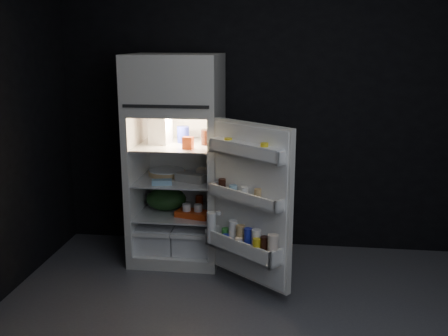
# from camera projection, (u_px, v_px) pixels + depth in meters

# --- Properties ---
(wall_back) EXTENTS (4.00, 0.00, 2.70)m
(wall_back) POSITION_uv_depth(u_px,v_px,m) (280.00, 102.00, 4.68)
(wall_back) COLOR black
(wall_back) RESTS_ON ground
(wall_front) EXTENTS (4.00, 0.00, 2.70)m
(wall_front) POSITION_uv_depth(u_px,v_px,m) (250.00, 248.00, 1.41)
(wall_front) COLOR black
(wall_front) RESTS_ON ground
(refrigerator) EXTENTS (0.76, 0.71, 1.78)m
(refrigerator) POSITION_uv_depth(u_px,v_px,m) (177.00, 151.00, 4.52)
(refrigerator) COLOR silver
(refrigerator) RESTS_ON ground
(fridge_door) EXTENTS (0.68, 0.60, 1.22)m
(fridge_door) POSITION_uv_depth(u_px,v_px,m) (249.00, 207.00, 3.91)
(fridge_door) COLOR silver
(fridge_door) RESTS_ON ground
(milk_jug) EXTENTS (0.18, 0.18, 0.24)m
(milk_jug) POSITION_uv_depth(u_px,v_px,m) (160.00, 130.00, 4.46)
(milk_jug) COLOR white
(milk_jug) RESTS_ON refrigerator
(mayo_jar) EXTENTS (0.13, 0.13, 0.14)m
(mayo_jar) POSITION_uv_depth(u_px,v_px,m) (183.00, 135.00, 4.52)
(mayo_jar) COLOR #1F29A8
(mayo_jar) RESTS_ON refrigerator
(jam_jar) EXTENTS (0.11, 0.11, 0.13)m
(jam_jar) POSITION_uv_depth(u_px,v_px,m) (207.00, 137.00, 4.43)
(jam_jar) COLOR black
(jam_jar) RESTS_ON refrigerator
(amber_bottle) EXTENTS (0.09, 0.09, 0.22)m
(amber_bottle) POSITION_uv_depth(u_px,v_px,m) (152.00, 129.00, 4.56)
(amber_bottle) COLOR #D15421
(amber_bottle) RESTS_ON refrigerator
(small_carton) EXTENTS (0.09, 0.08, 0.10)m
(small_carton) POSITION_uv_depth(u_px,v_px,m) (188.00, 143.00, 4.26)
(small_carton) COLOR #CF4518
(small_carton) RESTS_ON refrigerator
(egg_carton) EXTENTS (0.28, 0.19, 0.07)m
(egg_carton) POSITION_uv_depth(u_px,v_px,m) (190.00, 178.00, 4.41)
(egg_carton) COLOR gray
(egg_carton) RESTS_ON refrigerator
(pie) EXTENTS (0.40, 0.40, 0.04)m
(pie) POSITION_uv_depth(u_px,v_px,m) (167.00, 173.00, 4.64)
(pie) COLOR tan
(pie) RESTS_ON refrigerator
(flat_package) EXTENTS (0.18, 0.12, 0.04)m
(flat_package) POSITION_uv_depth(u_px,v_px,m) (162.00, 182.00, 4.33)
(flat_package) COLOR #87B5D1
(flat_package) RESTS_ON refrigerator
(wrapped_pkg) EXTENTS (0.13, 0.11, 0.05)m
(wrapped_pkg) POSITION_uv_depth(u_px,v_px,m) (204.00, 171.00, 4.67)
(wrapped_pkg) COLOR beige
(wrapped_pkg) RESTS_ON refrigerator
(produce_bag) EXTENTS (0.40, 0.36, 0.20)m
(produce_bag) POSITION_uv_depth(u_px,v_px,m) (166.00, 199.00, 4.63)
(produce_bag) COLOR #193815
(produce_bag) RESTS_ON refrigerator
(yogurt_tray) EXTENTS (0.32, 0.23, 0.05)m
(yogurt_tray) POSITION_uv_depth(u_px,v_px,m) (194.00, 214.00, 4.46)
(yogurt_tray) COLOR red
(yogurt_tray) RESTS_ON refrigerator
(small_can_red) EXTENTS (0.08, 0.08, 0.09)m
(small_can_red) POSITION_uv_depth(u_px,v_px,m) (199.00, 200.00, 4.76)
(small_can_red) COLOR red
(small_can_red) RESTS_ON refrigerator
(small_can_silver) EXTENTS (0.07, 0.07, 0.09)m
(small_can_silver) POSITION_uv_depth(u_px,v_px,m) (212.00, 202.00, 4.73)
(small_can_silver) COLOR #B6B6BB
(small_can_silver) RESTS_ON refrigerator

